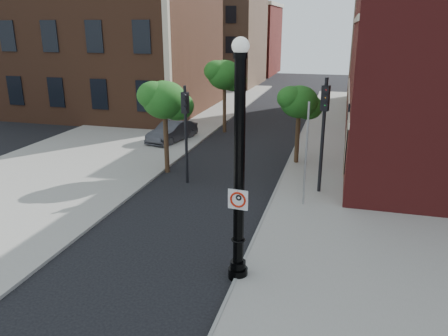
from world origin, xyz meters
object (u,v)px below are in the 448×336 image
(parked_car, at_px, (172,132))
(traffic_signal_left, at_px, (186,119))
(traffic_signal_right, at_px, (324,117))
(lamppost, at_px, (239,177))
(no_parking_sign, at_px, (238,199))

(parked_car, xyz_separation_m, traffic_signal_left, (3.61, -7.14, 2.46))
(parked_car, xyz_separation_m, traffic_signal_right, (9.82, -6.94, 2.81))
(traffic_signal_right, bearing_deg, traffic_signal_left, -166.92)
(parked_car, height_order, traffic_signal_right, traffic_signal_right)
(lamppost, bearing_deg, traffic_signal_right, 76.13)
(lamppost, height_order, no_parking_sign, lamppost)
(parked_car, bearing_deg, traffic_signal_right, -22.27)
(parked_car, relative_size, traffic_signal_left, 0.88)
(lamppost, relative_size, traffic_signal_right, 1.34)
(lamppost, relative_size, traffic_signal_left, 1.50)
(no_parking_sign, height_order, parked_car, no_parking_sign)
(lamppost, relative_size, parked_car, 1.70)
(parked_car, distance_m, traffic_signal_left, 8.36)
(parked_car, bearing_deg, traffic_signal_left, -50.23)
(parked_car, height_order, traffic_signal_left, traffic_signal_left)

